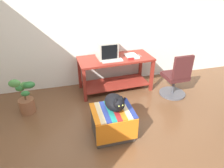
% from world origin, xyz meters
% --- Properties ---
extents(ground_plane, '(14.00, 14.00, 0.00)m').
position_xyz_m(ground_plane, '(0.00, 0.00, 0.00)').
color(ground_plane, brown).
extents(back_wall, '(8.00, 0.10, 2.60)m').
position_xyz_m(back_wall, '(0.00, 2.05, 1.30)').
color(back_wall, silver).
rests_on(back_wall, ground_plane).
extents(desk, '(1.49, 0.70, 0.71)m').
position_xyz_m(desk, '(0.34, 1.60, 0.48)').
color(desk, maroon).
rests_on(desk, ground_plane).
extents(tv_monitor, '(0.38, 0.40, 0.34)m').
position_xyz_m(tv_monitor, '(0.17, 1.64, 0.87)').
color(tv_monitor, '#BCB7A8').
rests_on(tv_monitor, desk).
extents(keyboard, '(0.40, 0.16, 0.02)m').
position_xyz_m(keyboard, '(0.23, 1.45, 0.72)').
color(keyboard, beige).
rests_on(keyboard, desk).
extents(book, '(0.24, 0.31, 0.03)m').
position_xyz_m(book, '(0.67, 1.57, 0.72)').
color(book, white).
rests_on(book, desk).
extents(ottoman_with_blanket, '(0.60, 0.53, 0.45)m').
position_xyz_m(ottoman_with_blanket, '(-0.08, 0.27, 0.23)').
color(ottoman_with_blanket, '#4C4238').
rests_on(ottoman_with_blanket, ground_plane).
extents(cat, '(0.39, 0.43, 0.30)m').
position_xyz_m(cat, '(-0.04, 0.28, 0.57)').
color(cat, black).
rests_on(cat, ottoman_with_blanket).
extents(potted_plant, '(0.39, 0.33, 0.68)m').
position_xyz_m(potted_plant, '(-1.38, 1.22, 0.28)').
color(potted_plant, brown).
rests_on(potted_plant, ground_plane).
extents(office_chair, '(0.52, 0.52, 0.89)m').
position_xyz_m(office_chair, '(1.41, 1.04, 0.39)').
color(office_chair, '#4C4C51').
rests_on(office_chair, ground_plane).
extents(stapler, '(0.11, 0.04, 0.04)m').
position_xyz_m(stapler, '(0.60, 1.43, 0.73)').
color(stapler, '#A31E1E').
rests_on(stapler, desk).
extents(pen, '(0.04, 0.14, 0.01)m').
position_xyz_m(pen, '(0.85, 1.59, 0.71)').
color(pen, '#B7B7BC').
rests_on(pen, desk).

